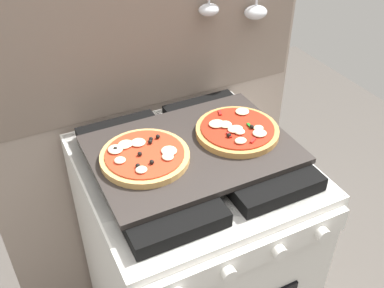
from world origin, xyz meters
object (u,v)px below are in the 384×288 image
object	(u,v)px
stove	(192,259)
pizza_left	(144,156)
baking_tray	(192,149)
pizza_right	(237,130)

from	to	relation	value
stove	pizza_left	xyz separation A→B (m)	(-0.14, 0.01, 0.48)
baking_tray	pizza_left	distance (m)	0.14
pizza_right	baking_tray	bearing A→B (deg)	-179.75
pizza_left	pizza_right	world-z (taller)	same
stove	pizza_left	bearing A→B (deg)	176.78
stove	pizza_right	xyz separation A→B (m)	(0.14, 0.00, 0.48)
baking_tray	pizza_left	bearing A→B (deg)	177.47
baking_tray	pizza_right	size ratio (longest dim) A/B	2.31
pizza_left	pizza_right	bearing A→B (deg)	-1.11
pizza_left	pizza_right	distance (m)	0.28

